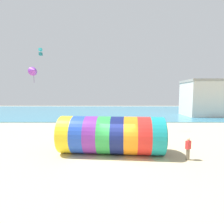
{
  "coord_description": "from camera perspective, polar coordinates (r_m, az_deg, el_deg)",
  "views": [
    {
      "loc": [
        -0.36,
        -11.89,
        4.58
      ],
      "look_at": [
        -0.43,
        3.43,
        3.06
      ],
      "focal_mm": 28.0,
      "sensor_mm": 36.0,
      "label": 1
    }
  ],
  "objects": [
    {
      "name": "ground_plane",
      "position": [
        12.74,
        1.94,
        -15.39
      ],
      "size": [
        120.0,
        120.0,
        0.0
      ],
      "primitive_type": "plane",
      "color": "#CCBA8C"
    },
    {
      "name": "giant_inflatable_tube",
      "position": [
        13.68,
        0.07,
        -7.55
      ],
      "size": [
        8.21,
        3.6,
        2.9
      ],
      "color": "yellow",
      "rests_on": "ground"
    },
    {
      "name": "promenade_building",
      "position": [
        43.21,
        30.63,
        3.9
      ],
      "size": [
        12.54,
        7.07,
        7.68
      ],
      "color": "beige",
      "rests_on": "ground"
    },
    {
      "name": "kite_handler",
      "position": [
        13.6,
        23.83,
        -10.89
      ],
      "size": [
        0.42,
        0.37,
        1.61
      ],
      "color": "#726651",
      "rests_on": "ground"
    },
    {
      "name": "kite_cyan_box",
      "position": [
        25.17,
        -22.05,
        17.73
      ],
      "size": [
        0.43,
        0.43,
        0.96
      ],
      "color": "#2DB2C6"
    },
    {
      "name": "kite_purple_delta",
      "position": [
        20.71,
        -23.97,
        12.23
      ],
      "size": [
        1.34,
        1.35,
        1.77
      ],
      "color": "purple"
    },
    {
      "name": "sea",
      "position": [
        48.54,
        0.68,
        0.31
      ],
      "size": [
        120.0,
        40.0,
        0.1
      ],
      "primitive_type": "cube",
      "color": "teal",
      "rests_on": "ground"
    }
  ]
}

